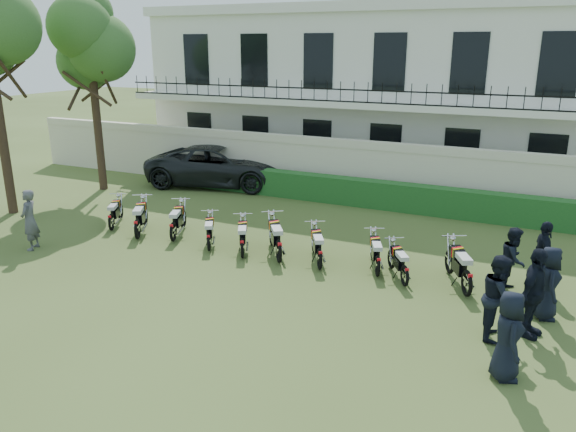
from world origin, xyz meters
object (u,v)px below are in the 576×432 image
motorcycle_3 (209,238)px  officer_3 (548,283)px  motorcycle_2 (173,227)px  motorcycle_6 (320,254)px  inspector (30,220)px  officer_2 (534,293)px  motorcycle_8 (405,271)px  officer_5 (543,255)px  tree_west_near (90,41)px  officer_4 (513,259)px  motorcycle_0 (111,218)px  motorcycle_1 (137,224)px  motorcycle_7 (378,261)px  officer_1 (499,297)px  motorcycle_4 (242,243)px  suv (220,166)px  officer_0 (508,336)px  motorcycle_5 (279,246)px  motorcycle_9 (467,277)px

motorcycle_3 → officer_3: 8.93m
motorcycle_3 → motorcycle_2: bearing=140.8°
motorcycle_6 → inspector: bearing=164.7°
motorcycle_6 → officer_2: 5.44m
motorcycle_8 → officer_5: bearing=-7.7°
motorcycle_6 → officer_3: (5.49, -0.38, 0.36)m
tree_west_near → officer_4: 17.22m
motorcycle_0 → motorcycle_1: motorcycle_1 is taller
officer_3 → motorcycle_3: bearing=75.4°
motorcycle_3 → motorcycle_7: (4.95, 0.30, 0.02)m
officer_2 → officer_5: 2.67m
officer_1 → motorcycle_4: bearing=70.8°
tree_west_near → motorcycle_1: size_ratio=4.39×
suv → inspector: (-0.82, -9.03, 0.05)m
motorcycle_1 → officer_0: 11.32m
motorcycle_6 → inspector: (-8.23, -2.11, 0.43)m
tree_west_near → motorcycle_4: size_ratio=4.87×
inspector → officer_1: size_ratio=1.00×
motorcycle_2 → motorcycle_6: (4.86, -0.15, -0.02)m
motorcycle_7 → inspector: bearing=170.2°
motorcycle_1 → motorcycle_2: (1.12, 0.30, -0.03)m
motorcycle_8 → officer_5: 3.34m
motorcycle_5 → inspector: inspector is taller
motorcycle_9 → inspector: bearing=163.5°
motorcycle_1 → motorcycle_7: size_ratio=1.08×
motorcycle_4 → officer_3: bearing=-30.2°
suv → officer_5: (12.74, -5.64, 0.02)m
officer_0 → officer_1: size_ratio=0.94×
officer_2 → motorcycle_4: bearing=96.4°
motorcycle_0 → motorcycle_2: (2.43, -0.01, 0.04)m
motorcycle_2 → motorcycle_3: 1.45m
motorcycle_8 → officer_5: (3.03, 1.35, 0.44)m
motorcycle_5 → suv: 9.33m
motorcycle_2 → officer_3: size_ratio=1.09×
motorcycle_2 → motorcycle_7: bearing=-21.7°
motorcycle_8 → officer_1: officer_1 is taller
tree_west_near → motorcycle_0: 7.96m
motorcycle_8 → motorcycle_9: motorcycle_9 is taller
motorcycle_5 → officer_3: (6.68, -0.35, 0.31)m
motorcycle_4 → officer_0: bearing=-51.7°
motorcycle_0 → officer_1: size_ratio=0.89×
motorcycle_0 → officer_5: officer_5 is taller
tree_west_near → officer_1: (16.01, -5.99, -5.00)m
motorcycle_3 → motorcycle_6: 3.43m
motorcycle_9 → inspector: inspector is taller
motorcycle_4 → officer_1: bearing=-41.6°
motorcycle_2 → motorcycle_8: (7.17, -0.23, -0.06)m
motorcycle_4 → officer_4: bearing=-20.4°
inspector → officer_0: size_ratio=1.07×
motorcycle_7 → inspector: (-9.75, -2.34, 0.45)m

